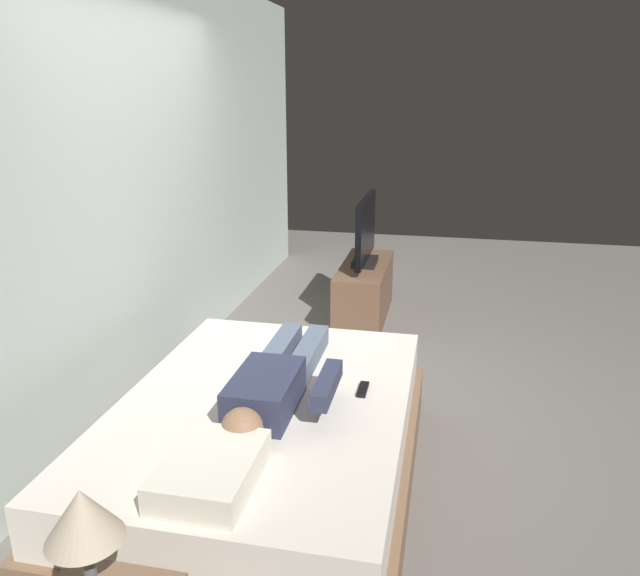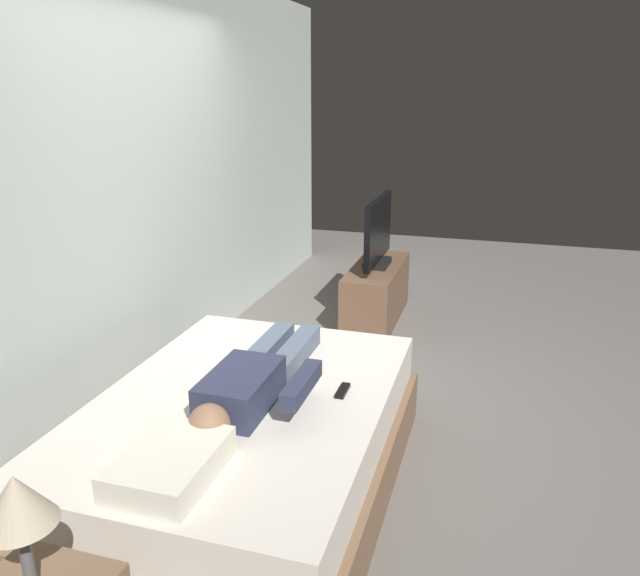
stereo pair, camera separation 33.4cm
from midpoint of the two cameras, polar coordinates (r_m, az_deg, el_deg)
ground_plane at (r=4.08m, az=0.13°, el=-11.03°), size 10.00×10.00×0.00m
back_wall at (r=4.47m, az=-16.75°, el=9.82°), size 6.40×0.10×2.80m
bed at (r=3.21m, az=-8.08°, el=-14.47°), size 2.03×1.44×0.54m
pillow at (r=2.50m, az=-14.00°, el=-16.10°), size 0.48×0.34×0.12m
person at (r=3.04m, az=-7.26°, el=-8.64°), size 1.26×0.46×0.18m
remote at (r=3.11m, az=0.87°, el=-9.36°), size 0.15×0.04×0.02m
tv_stand at (r=5.49m, az=2.36°, el=-0.35°), size 1.10×0.40×0.50m
tv at (r=5.35m, az=2.43°, el=5.10°), size 0.88×0.20×0.59m
lamp at (r=1.99m, az=-25.81°, el=-18.61°), size 0.22×0.22×0.42m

